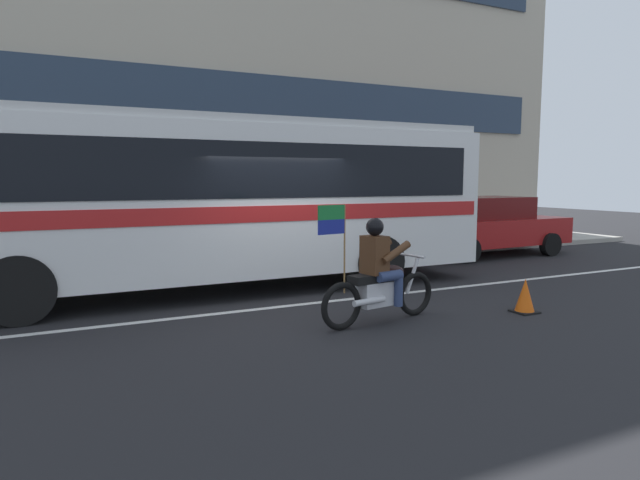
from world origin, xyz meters
TOP-DOWN VIEW (x-y plane):
  - ground_plane at (0.00, 0.00)m, footprint 60.00×60.00m
  - sidewalk_curb at (0.00, 5.10)m, footprint 28.00×3.80m
  - lane_center_stripe at (0.00, -0.60)m, footprint 26.60×0.14m
  - office_building_facade at (0.00, 7.39)m, footprint 28.00×0.89m
  - transit_bus at (-0.79, 1.19)m, footprint 10.54×2.65m
  - motorcycle_with_rider at (0.75, -2.16)m, footprint 2.17×0.72m
  - parked_sedan_curbside at (7.28, 2.58)m, footprint 4.78×2.00m
  - fire_hydrant at (4.28, 3.81)m, footprint 0.22×0.30m
  - traffic_cone at (3.17, -2.67)m, footprint 0.36×0.36m

SIDE VIEW (x-z plane):
  - ground_plane at x=0.00m, z-range 0.00..0.00m
  - lane_center_stripe at x=0.00m, z-range 0.00..0.01m
  - sidewalk_curb at x=0.00m, z-range 0.00..0.15m
  - traffic_cone at x=3.17m, z-range -0.02..0.53m
  - fire_hydrant at x=4.28m, z-range 0.14..0.89m
  - motorcycle_with_rider at x=0.75m, z-range -0.22..1.55m
  - parked_sedan_curbside at x=7.28m, z-range 0.03..1.67m
  - transit_bus at x=-0.79m, z-range 0.27..3.49m
  - office_building_facade at x=0.00m, z-range 0.01..13.09m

